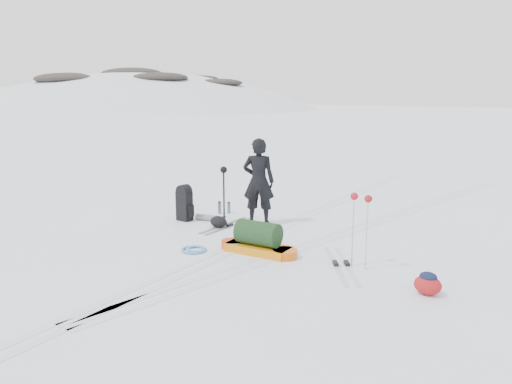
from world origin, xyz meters
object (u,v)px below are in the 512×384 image
at_px(skier, 259,181).
at_px(expedition_rucksack, 187,204).
at_px(pulk_sled, 258,241).
at_px(ski_poles_black, 224,176).

xyz_separation_m(skier, expedition_rucksack, (-1.47, -0.75, -0.57)).
distance_m(pulk_sled, expedition_rucksack, 2.86).
xyz_separation_m(skier, pulk_sled, (1.23, -1.68, -0.73)).
distance_m(skier, expedition_rucksack, 1.75).
xyz_separation_m(pulk_sled, expedition_rucksack, (-2.70, 0.94, 0.16)).
relative_size(pulk_sled, expedition_rucksack, 1.86).
height_order(skier, ski_poles_black, skier).
bearing_deg(pulk_sled, skier, 120.37).
bearing_deg(expedition_rucksack, ski_poles_black, 33.23).
distance_m(expedition_rucksack, ski_poles_black, 1.06).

